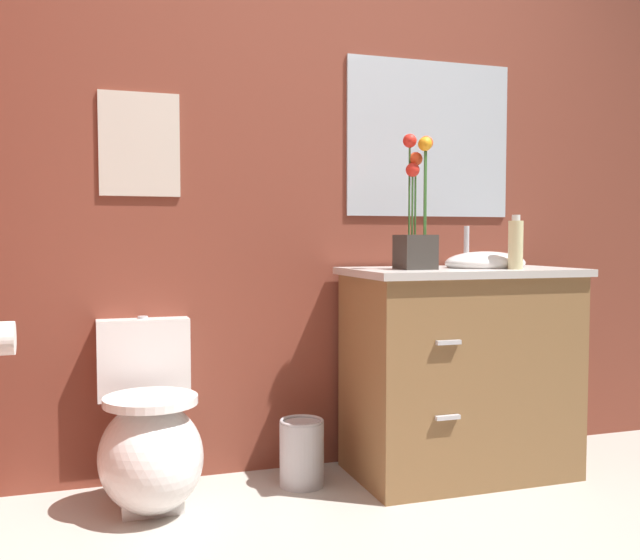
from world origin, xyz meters
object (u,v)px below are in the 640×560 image
vanity_cabinet (460,368)px  wall_poster (140,144)px  flower_vase (416,227)px  toilet (150,442)px  soap_bottle (516,244)px  trash_bin (302,452)px  wall_mirror (429,139)px

vanity_cabinet → wall_poster: (-1.28, 0.29, 0.93)m
vanity_cabinet → flower_vase: (-0.23, -0.03, 0.60)m
toilet → soap_bottle: bearing=-7.2°
flower_vase → trash_bin: size_ratio=2.01×
vanity_cabinet → flower_vase: flower_vase is taller
trash_bin → wall_mirror: (0.68, 0.24, 1.31)m
soap_bottle → wall_poster: bearing=162.7°
vanity_cabinet → soap_bottle: (0.16, -0.16, 0.53)m
soap_bottle → wall_mirror: size_ratio=0.28×
toilet → vanity_cabinet: bearing=-1.2°
flower_vase → trash_bin: bearing=168.7°
wall_poster → wall_mirror: (1.28, 0.00, 0.08)m
toilet → flower_vase: 1.33m
soap_bottle → wall_poster: size_ratio=0.54×
wall_poster → toilet: bearing=-90.0°
trash_bin → flower_vase: bearing=-11.3°
trash_bin → wall_poster: wall_poster is taller
vanity_cabinet → wall_mirror: size_ratio=1.32×
vanity_cabinet → soap_bottle: size_ratio=4.78×
wall_mirror → flower_vase: bearing=-124.4°
trash_bin → wall_poster: bearing=158.7°
soap_bottle → vanity_cabinet: bearing=136.1°
flower_vase → wall_poster: 1.16m
soap_bottle → trash_bin: bearing=165.8°
wall_poster → flower_vase: bearing=-17.1°
soap_bottle → wall_mirror: 0.67m
trash_bin → wall_mirror: wall_mirror is taller
trash_bin → wall_mirror: bearing=19.1°
flower_vase → wall_poster: bearing=162.9°
wall_poster → wall_mirror: wall_mirror is taller
flower_vase → wall_mirror: 0.56m
toilet → soap_bottle: (1.45, -0.18, 0.73)m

